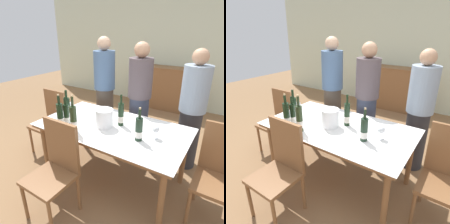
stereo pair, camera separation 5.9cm
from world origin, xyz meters
TOP-DOWN VIEW (x-y plane):
  - ground_plane at (0.00, 0.00)m, footprint 12.00×12.00m
  - back_wall at (0.00, 3.06)m, footprint 8.00×0.10m
  - sideboard_cabinet at (-0.28, 2.77)m, footprint 1.34×0.46m
  - dining_table at (0.00, 0.00)m, footprint 1.72×0.95m
  - ice_bucket at (-0.08, -0.04)m, footprint 0.21×0.21m
  - wine_bottle_0 at (0.39, -0.11)m, footprint 0.08×0.08m
  - wine_bottle_1 at (-0.47, -0.34)m, footprint 0.07×0.07m
  - wine_bottle_2 at (-0.52, -0.17)m, footprint 0.08×0.08m
  - wine_bottle_3 at (0.07, 0.09)m, footprint 0.07×0.07m
  - wine_bottle_4 at (-0.45, -0.27)m, footprint 0.06×0.06m
  - wine_bottle_5 at (-0.28, -0.32)m, footprint 0.07×0.07m
  - wine_glass_0 at (-0.73, 0.10)m, footprint 0.07×0.07m
  - wine_glass_1 at (0.52, 0.02)m, footprint 0.08×0.08m
  - wine_glass_2 at (-0.71, -0.13)m, footprint 0.07×0.07m
  - chair_left_end at (-1.15, 0.09)m, footprint 0.42×0.42m
  - chair_right_end at (1.15, 0.09)m, footprint 0.42×0.42m
  - chair_near_front at (-0.20, -0.70)m, footprint 0.42×0.42m
  - person_host at (-0.65, 0.79)m, footprint 0.33×0.33m
  - person_guest_left at (-0.01, 0.74)m, footprint 0.33×0.33m
  - person_guest_right at (0.70, 0.78)m, footprint 0.33×0.33m

SIDE VIEW (x-z plane):
  - ground_plane at x=0.00m, z-range 0.00..0.00m
  - sideboard_cabinet at x=-0.28m, z-range 0.00..0.98m
  - chair_left_end at x=-1.15m, z-range 0.06..0.99m
  - chair_right_end at x=1.15m, z-range 0.06..1.03m
  - chair_near_front at x=-0.20m, z-range 0.06..1.04m
  - dining_table at x=0.00m, z-range 0.30..1.03m
  - person_guest_right at x=0.70m, z-range 0.00..1.57m
  - person_guest_left at x=-0.01m, z-range 0.00..1.63m
  - wine_glass_0 at x=-0.73m, z-range 0.75..0.88m
  - wine_glass_1 at x=0.52m, z-range 0.76..0.90m
  - wine_glass_2 at x=-0.71m, z-range 0.76..0.91m
  - ice_bucket at x=-0.08m, z-range 0.74..0.94m
  - person_host at x=-0.65m, z-range 0.00..1.68m
  - wine_bottle_0 at x=0.39m, z-range 0.67..1.02m
  - wine_bottle_4 at x=-0.45m, z-range 0.68..1.03m
  - wine_bottle_3 at x=0.07m, z-range 0.67..1.04m
  - wine_bottle_1 at x=-0.47m, z-range 0.67..1.07m
  - wine_bottle_2 at x=-0.52m, z-range 0.67..1.07m
  - wine_bottle_5 at x=-0.28m, z-range 0.66..1.08m
  - back_wall at x=0.00m, z-range 0.00..2.80m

